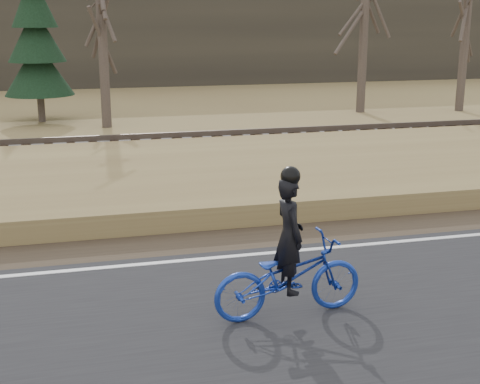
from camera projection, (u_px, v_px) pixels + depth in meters
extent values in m
plane|color=olive|center=(390.00, 250.00, 11.79)|extent=(120.00, 120.00, 0.00)
cube|color=black|center=(471.00, 306.00, 9.44)|extent=(120.00, 6.00, 0.06)
cube|color=silver|center=(386.00, 243.00, 11.96)|extent=(120.00, 0.12, 0.01)
cube|color=#473A2B|center=(362.00, 228.00, 12.91)|extent=(120.00, 1.60, 0.04)
cube|color=olive|center=(310.00, 182.00, 15.67)|extent=(120.00, 5.00, 0.44)
cube|color=slate|center=(264.00, 150.00, 19.22)|extent=(120.00, 3.00, 0.45)
cube|color=black|center=(265.00, 140.00, 19.15)|extent=(120.00, 2.40, 0.14)
cube|color=brown|center=(272.00, 140.00, 18.44)|extent=(120.00, 0.07, 0.15)
cube|color=brown|center=(258.00, 131.00, 19.78)|extent=(120.00, 0.07, 0.15)
cube|color=#383328|center=(160.00, 32.00, 39.12)|extent=(120.00, 4.00, 6.00)
imported|color=#16329A|center=(288.00, 277.00, 8.98)|extent=(2.14, 0.88, 1.10)
imported|color=black|center=(289.00, 235.00, 8.83)|extent=(0.42, 0.60, 1.58)
sphere|color=black|center=(290.00, 176.00, 8.62)|extent=(0.26, 0.26, 0.26)
cylinder|color=brown|center=(102.00, 37.00, 23.70)|extent=(0.36, 0.36, 6.45)
cylinder|color=brown|center=(466.00, 25.00, 27.75)|extent=(0.36, 0.36, 7.12)
cylinder|color=brown|center=(41.00, 104.00, 25.61)|extent=(0.28, 0.28, 1.37)
cone|color=black|center=(38.00, 69.00, 25.27)|extent=(2.60, 2.60, 2.00)
cone|color=black|center=(36.00, 34.00, 24.94)|extent=(2.15, 2.15, 2.00)
cone|color=black|center=(33.00, 0.00, 24.62)|extent=(1.70, 1.70, 2.00)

